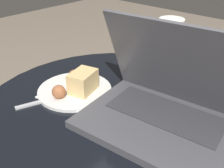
# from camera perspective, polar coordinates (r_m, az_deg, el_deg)

# --- Properties ---
(table) EXTENTS (0.73, 0.73, 0.55)m
(table) POSITION_cam_1_polar(r_m,az_deg,el_deg) (0.76, 1.04, -13.77)
(table) COLOR #9E9EA3
(table) RESTS_ON ground_plane
(napkin) EXTENTS (0.18, 0.14, 0.00)m
(napkin) POSITION_cam_1_polar(r_m,az_deg,el_deg) (0.73, -9.11, -2.52)
(napkin) COLOR white
(napkin) RESTS_ON table
(laptop) EXTENTS (0.37, 0.28, 0.24)m
(laptop) POSITION_cam_1_polar(r_m,az_deg,el_deg) (0.61, 11.36, -4.36)
(laptop) COLOR #47474C
(laptop) RESTS_ON table
(beer_glass) EXTENTS (0.07, 0.07, 0.18)m
(beer_glass) POSITION_cam_1_polar(r_m,az_deg,el_deg) (0.80, 11.99, 7.47)
(beer_glass) COLOR #C6701E
(beer_glass) RESTS_ON table
(snack_plate) EXTENTS (0.21, 0.21, 0.07)m
(snack_plate) POSITION_cam_1_polar(r_m,az_deg,el_deg) (0.74, -7.64, -0.45)
(snack_plate) COLOR silver
(snack_plate) RESTS_ON table
(fork) EXTENTS (0.08, 0.17, 0.00)m
(fork) POSITION_cam_1_polar(r_m,az_deg,el_deg) (0.73, -12.48, -3.04)
(fork) COLOR #B2B2B7
(fork) RESTS_ON table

